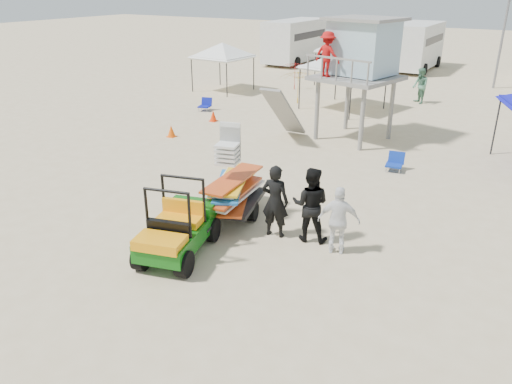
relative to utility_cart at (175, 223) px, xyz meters
The scene contains 19 objects.
ground 1.80m from the utility_cart, 62.64° to the right, with size 140.00×140.00×0.00m, color beige.
utility_cart is the anchor object (origin of this frame).
surf_trailer 2.34m from the utility_cart, 89.89° to the left, with size 1.85×2.70×2.34m.
man_left 2.54m from the utility_cart, 53.21° to the left, with size 0.69×0.45×1.89m, color black.
man_mid 3.29m from the utility_cart, 43.93° to the left, with size 0.93×0.72×1.91m, color black.
man_right 3.81m from the utility_cart, 32.27° to the left, with size 0.99×0.41×1.68m, color white.
lifeguard_tower 11.52m from the utility_cart, 89.60° to the left, with size 3.48×3.48×4.63m.
canopy_white_a 16.08m from the utility_cart, 97.92° to the left, with size 3.90×3.90×3.29m.
canopy_white_b 19.40m from the utility_cart, 121.04° to the left, with size 2.94×2.94×3.16m.
canopy_white_c 22.86m from the utility_cart, 102.67° to the left, with size 2.89×2.89×3.26m.
umbrella_a 20.08m from the utility_cart, 108.94° to the left, with size 1.75×1.79×1.61m, color red.
umbrella_b 16.37m from the utility_cart, 106.45° to the left, with size 1.87×1.91×1.72m, color #CC9412.
cone_near 12.27m from the utility_cart, 121.37° to the left, with size 0.34×0.34×0.50m, color #FF3408.
cone_far 9.89m from the utility_cart, 130.52° to the left, with size 0.34×0.34×0.50m, color #FF5708.
beach_chair_a 14.38m from the utility_cart, 123.52° to the left, with size 0.65×0.71×0.64m.
beach_chair_b 8.77m from the utility_cart, 71.64° to the left, with size 0.61×0.65×0.64m.
rv_far_left 30.73m from the utility_cart, 111.52° to the left, with size 2.64×6.80×3.25m.
rv_mid_left 30.18m from the utility_cart, 94.31° to the left, with size 2.65×6.50×3.25m.
light_pole_left 26.04m from the utility_cart, 81.69° to the left, with size 0.14×0.14×8.00m, color slate.
Camera 1 is at (6.19, -6.52, 5.99)m, focal length 35.00 mm.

